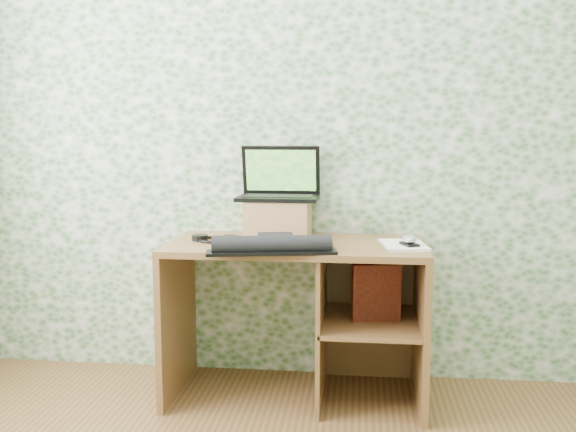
# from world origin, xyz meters

# --- Properties ---
(wall_back) EXTENTS (3.50, 0.00, 3.50)m
(wall_back) POSITION_xyz_m (0.00, 1.75, 1.30)
(wall_back) COLOR white
(wall_back) RESTS_ON ground
(desk) EXTENTS (1.20, 0.60, 0.75)m
(desk) POSITION_xyz_m (0.08, 1.47, 0.48)
(desk) COLOR brown
(desk) RESTS_ON floor
(riser) EXTENTS (0.31, 0.26, 0.19)m
(riser) POSITION_xyz_m (-0.10, 1.58, 0.84)
(riser) COLOR #A37949
(riser) RESTS_ON desk
(laptop) EXTENTS (0.40, 0.28, 0.26)m
(laptop) POSITION_xyz_m (-0.10, 1.63, 1.00)
(laptop) COLOR black
(laptop) RESTS_ON riser
(keyboard) EXTENTS (0.57, 0.37, 0.08)m
(keyboard) POSITION_xyz_m (-0.08, 1.23, 0.78)
(keyboard) COLOR black
(keyboard) RESTS_ON desk
(headphones) EXTENTS (0.22, 0.17, 0.03)m
(headphones) POSITION_xyz_m (-0.39, 1.44, 0.76)
(headphones) COLOR black
(headphones) RESTS_ON desk
(notepad) EXTENTS (0.22, 0.29, 0.01)m
(notepad) POSITION_xyz_m (0.49, 1.40, 0.76)
(notepad) COLOR white
(notepad) RESTS_ON desk
(mouse) EXTENTS (0.10, 0.12, 0.04)m
(mouse) POSITION_xyz_m (0.52, 1.35, 0.78)
(mouse) COLOR silver
(mouse) RESTS_ON notepad
(pen) EXTENTS (0.04, 0.13, 0.01)m
(pen) POSITION_xyz_m (0.54, 1.48, 0.77)
(pen) COLOR black
(pen) RESTS_ON notepad
(red_box) EXTENTS (0.23, 0.10, 0.27)m
(red_box) POSITION_xyz_m (0.37, 1.44, 0.52)
(red_box) COLOR maroon
(red_box) RESTS_ON desk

